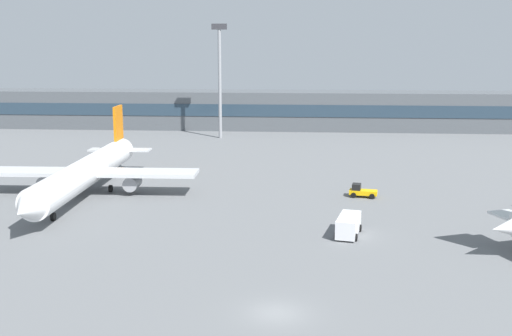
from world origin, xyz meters
The scene contains 6 objects.
ground_plane centered at (0.00, 40.00, 0.00)m, with size 400.00×400.00×0.00m, color slate.
terminal_building centered at (0.00, 104.12, 4.50)m, with size 156.48×12.13×9.00m.
airplane_mid centered at (-26.81, 34.52, 3.17)m, with size 29.24×42.04×10.39m.
baggage_tug_yellow centered at (9.53, 36.57, 0.80)m, with size 3.81×2.34×1.75m.
service_van_white centered at (6.63, 19.64, 1.11)m, with size 3.14×5.50×2.08m.
floodlight_tower_west centered at (-16.15, 87.86, 14.09)m, with size 3.20×0.80×24.19m.
Camera 1 is at (1.73, -42.52, 19.50)m, focal length 42.88 mm.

